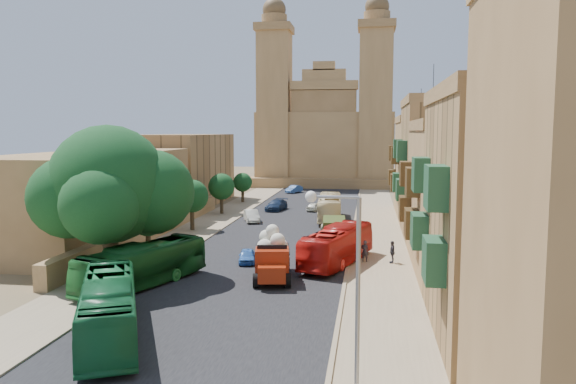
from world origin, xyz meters
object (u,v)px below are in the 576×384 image
(ficus_tree, at_px, (110,189))
(car_blue_a, at_px, (247,256))
(bus_red_east, at_px, (338,245))
(car_blue_b, at_px, (294,189))
(olive_pickup, at_px, (334,229))
(car_dkblue, at_px, (276,205))
(street_tree_b, at_px, (192,196))
(bus_green_south, at_px, (109,309))
(car_cream, at_px, (334,224))
(bus_cream_east, at_px, (330,207))
(bus_green_north, at_px, (143,265))
(red_truck, at_px, (272,256))
(street_tree_c, at_px, (221,187))
(street_tree_d, at_px, (243,183))
(car_white_b, at_px, (314,207))
(car_white_a, at_px, (252,216))
(street_tree_a, at_px, (148,220))
(streetlamp, at_px, (345,271))
(pedestrian_a, at_px, (365,251))
(pedestrian_c, at_px, (392,252))
(church, at_px, (326,136))

(ficus_tree, bearing_deg, car_blue_a, 36.34)
(bus_red_east, bearing_deg, car_blue_b, -61.17)
(olive_pickup, bearing_deg, car_dkblue, 114.88)
(street_tree_b, height_order, car_blue_a, street_tree_b)
(bus_green_south, distance_m, car_cream, 33.90)
(ficus_tree, bearing_deg, bus_cream_east, 64.91)
(bus_green_north, bearing_deg, red_truck, 42.76)
(street_tree_b, bearing_deg, street_tree_c, 90.00)
(car_cream, bearing_deg, street_tree_d, -52.82)
(car_white_b, bearing_deg, car_white_a, 72.17)
(ficus_tree, distance_m, street_tree_a, 8.73)
(bus_red_east, relative_size, car_blue_b, 2.75)
(street_tree_c, bearing_deg, car_white_a, -48.87)
(streetlamp, height_order, bus_green_north, streetlamp)
(olive_pickup, height_order, bus_red_east, bus_red_east)
(bus_green_south, distance_m, car_white_b, 47.36)
(streetlamp, distance_m, bus_green_south, 13.57)
(olive_pickup, bearing_deg, bus_red_east, -84.89)
(olive_pickup, height_order, car_white_a, olive_pickup)
(car_white_a, distance_m, pedestrian_a, 22.48)
(bus_green_south, relative_size, bus_cream_east, 1.01)
(red_truck, distance_m, bus_green_north, 8.93)
(bus_red_east, relative_size, pedestrian_a, 6.13)
(bus_green_south, relative_size, car_dkblue, 2.25)
(street_tree_a, bearing_deg, car_cream, 42.28)
(street_tree_c, distance_m, bus_green_north, 33.76)
(bus_red_east, bearing_deg, street_tree_d, -49.17)
(car_white_a, xyz_separation_m, car_dkblue, (1.28, 9.84, 0.02))
(ficus_tree, xyz_separation_m, street_tree_b, (-0.60, 19.99, -2.85))
(street_tree_a, relative_size, streetlamp, 0.55)
(streetlamp, relative_size, bus_red_east, 0.77)
(car_white_a, bearing_deg, bus_cream_east, -3.39)
(ficus_tree, height_order, bus_green_south, ficus_tree)
(bus_green_north, distance_m, pedestrian_c, 19.30)
(car_cream, bearing_deg, bus_cream_east, -78.65)
(bus_cream_east, bearing_deg, red_truck, 82.25)
(street_tree_b, distance_m, car_blue_a, 16.77)
(bus_green_south, bearing_deg, olive_pickup, 46.40)
(red_truck, distance_m, olive_pickup, 15.55)
(church, bearing_deg, car_dkblue, -95.29)
(car_blue_b, bearing_deg, street_tree_c, -80.45)
(streetlamp, height_order, car_cream, streetlamp)
(bus_red_east, height_order, car_blue_b, bus_red_east)
(red_truck, relative_size, car_blue_a, 2.10)
(ficus_tree, height_order, bus_green_north, ficus_tree)
(bus_red_east, distance_m, car_blue_a, 7.25)
(church, xyz_separation_m, bus_red_east, (6.16, -67.81, -8.04))
(bus_red_east, bearing_deg, street_tree_b, -21.88)
(pedestrian_a, distance_m, pedestrian_c, 2.17)
(street_tree_c, relative_size, bus_cream_east, 0.47)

